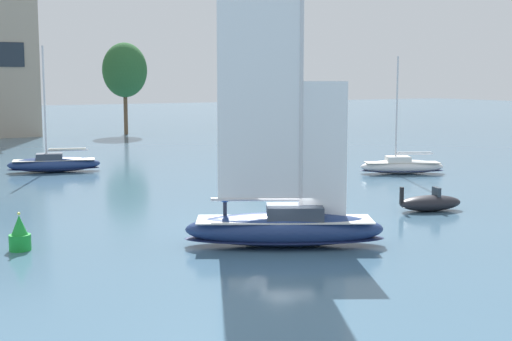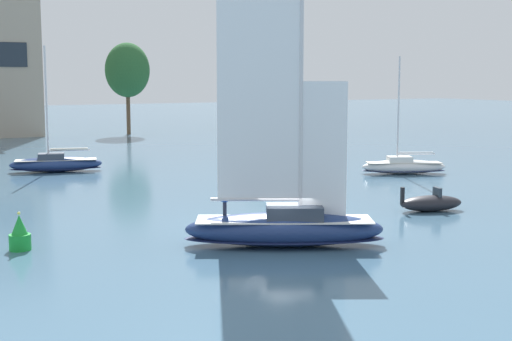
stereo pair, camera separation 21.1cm
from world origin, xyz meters
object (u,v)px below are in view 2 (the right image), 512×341
at_px(sailboat_main, 285,224).
at_px(tree_shore_right, 261,81).
at_px(sailboat_moored_far_slip, 403,166).
at_px(channel_buoy, 20,235).
at_px(sailboat_moored_near_marina, 56,163).
at_px(motor_tender, 431,203).
at_px(sailboat_moored_mid_channel, 275,140).
at_px(tree_shore_left, 127,70).

bearing_deg(sailboat_main, tree_shore_right, 61.38).
distance_m(tree_shore_right, sailboat_moored_far_slip, 61.08).
bearing_deg(channel_buoy, sailboat_main, -25.02).
bearing_deg(sailboat_moored_near_marina, motor_tender, -62.30).
relative_size(sailboat_moored_near_marina, sailboat_moored_far_slip, 1.09).
distance_m(sailboat_moored_mid_channel, channel_buoy, 56.31).
bearing_deg(sailboat_moored_far_slip, channel_buoy, -160.26).
bearing_deg(sailboat_moored_mid_channel, sailboat_moored_far_slip, -95.99).
relative_size(sailboat_moored_far_slip, motor_tender, 2.30).
distance_m(sailboat_moored_mid_channel, sailboat_moored_far_slip, 27.84).
distance_m(sailboat_moored_far_slip, channel_buoy, 38.34).
distance_m(sailboat_main, motor_tender, 13.90).
relative_size(sailboat_main, motor_tender, 3.11).
distance_m(sailboat_moored_near_marina, sailboat_moored_mid_channel, 32.02).
bearing_deg(sailboat_moored_near_marina, sailboat_moored_mid_channel, 20.02).
bearing_deg(motor_tender, sailboat_main, -164.76).
bearing_deg(sailboat_moored_far_slip, tree_shore_left, 96.63).
relative_size(tree_shore_right, channel_buoy, 5.94).
relative_size(tree_shore_right, motor_tender, 2.55).
relative_size(sailboat_moored_mid_channel, motor_tender, 2.38).
bearing_deg(channel_buoy, sailboat_moored_far_slip, 19.74).
distance_m(tree_shore_left, sailboat_moored_mid_channel, 31.40).
relative_size(sailboat_moored_mid_channel, sailboat_moored_far_slip, 1.04).
relative_size(sailboat_main, sailboat_moored_far_slip, 1.35).
height_order(sailboat_moored_mid_channel, channel_buoy, sailboat_moored_mid_channel).
bearing_deg(motor_tender, sailboat_moored_near_marina, 117.70).
height_order(tree_shore_right, motor_tender, tree_shore_right).
xyz_separation_m(tree_shore_left, channel_buoy, (-29.54, -69.23, -9.02)).
relative_size(sailboat_main, sailboat_moored_near_marina, 1.23).
bearing_deg(motor_tender, channel_buoy, 175.48).
relative_size(motor_tender, channel_buoy, 2.33).
height_order(tree_shore_right, sailboat_moored_near_marina, tree_shore_right).
xyz_separation_m(sailboat_moored_near_marina, sailboat_moored_mid_channel, (30.08, 10.96, 0.11)).
bearing_deg(tree_shore_left, motor_tender, -93.21).
bearing_deg(tree_shore_right, sailboat_moored_far_slip, -107.11).
xyz_separation_m(tree_shore_right, sailboat_moored_mid_channel, (-14.93, -30.26, -7.28)).
bearing_deg(sailboat_moored_near_marina, tree_shore_left, 62.45).
distance_m(tree_shore_right, channel_buoy, 89.37).
xyz_separation_m(sailboat_moored_near_marina, sailboat_moored_far_slip, (27.18, -16.72, -0.07)).
bearing_deg(sailboat_main, motor_tender, 15.24).
xyz_separation_m(sailboat_moored_far_slip, channel_buoy, (-36.08, -12.95, 0.06)).
bearing_deg(sailboat_moored_mid_channel, sailboat_main, -120.10).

